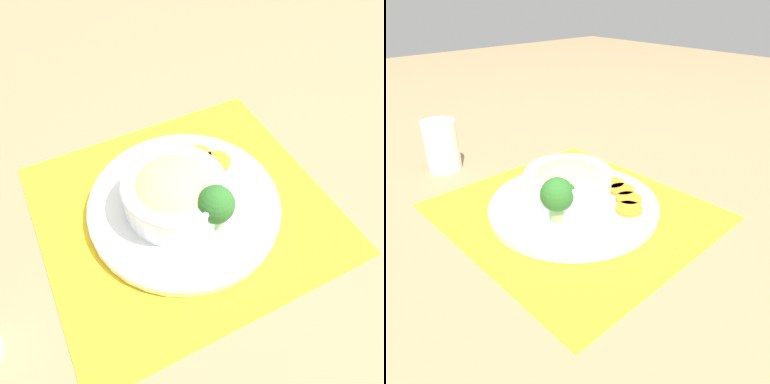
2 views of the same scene
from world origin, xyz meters
The scene contains 10 objects.
ground_plane centered at (0.00, 0.00, 0.00)m, with size 4.00×4.00×0.00m, color #8C704C.
placemat centered at (0.00, 0.00, 0.00)m, with size 0.42×0.46×0.00m.
plate centered at (0.00, 0.00, 0.02)m, with size 0.31×0.31×0.02m.
bowl centered at (0.00, -0.02, 0.06)m, with size 0.16×0.16×0.07m.
broccoli_floret centered at (0.06, 0.02, 0.07)m, with size 0.06×0.06×0.08m.
carrot_slice_near centered at (-0.05, 0.09, 0.02)m, with size 0.05×0.05×0.01m.
carrot_slice_middle centered at (-0.08, 0.06, 0.02)m, with size 0.05×0.05×0.01m.
carrot_slice_far centered at (-0.10, 0.03, 0.02)m, with size 0.05×0.05×0.01m.
carrot_slice_extra centered at (-0.10, 0.00, 0.02)m, with size 0.05×0.05×0.01m.
water_glass centered at (0.09, -0.34, 0.05)m, with size 0.07×0.07×0.11m.
Camera 2 is at (0.39, 0.44, 0.36)m, focal length 35.00 mm.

